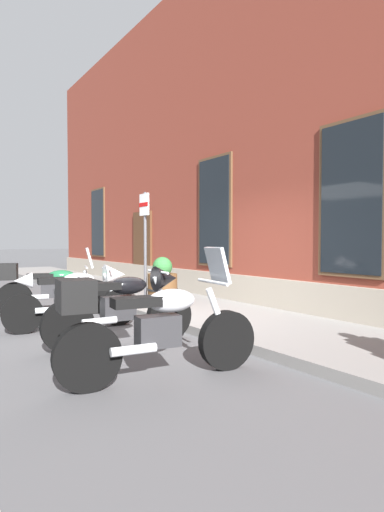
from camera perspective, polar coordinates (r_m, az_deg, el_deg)
ground_plane at (r=7.02m, az=-3.28°, el=-9.63°), size 140.00×140.00×0.00m
sidewalk at (r=7.65m, az=4.34°, el=-8.14°), size 31.07×2.34×0.13m
motorcycle_green_touring at (r=8.42m, az=-18.77°, el=-4.06°), size 0.94×2.08×1.29m
motorcycle_white_sport at (r=7.03m, az=-15.26°, el=-5.01°), size 0.64×2.11×1.03m
motorcycle_black_sport at (r=5.81m, az=-8.81°, el=-6.34°), size 0.62×2.12×1.06m
motorcycle_silver_touring at (r=4.30m, az=-5.46°, el=-9.45°), size 0.70×2.18×1.36m
parking_sign at (r=8.57m, az=-6.43°, el=3.31°), size 0.36×0.07×2.27m
barrel_planter at (r=8.50m, az=-4.04°, el=-3.88°), size 0.63×0.63×0.97m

